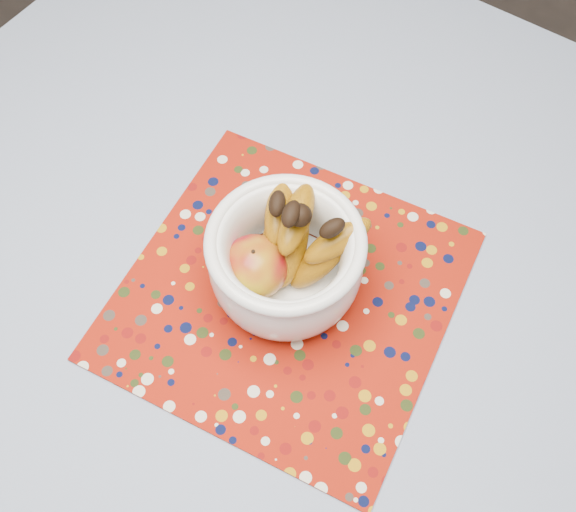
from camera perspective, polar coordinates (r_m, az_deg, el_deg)
The scene contains 4 objects.
table at distance 1.00m, azimuth -1.49°, elevation -3.96°, with size 1.20×1.20×0.75m.
tablecloth at distance 0.93m, azimuth -1.60°, elevation -1.82°, with size 1.32×1.32×0.01m, color slate.
placemat at distance 0.91m, azimuth -0.05°, elevation -3.23°, with size 0.42×0.42×0.00m, color maroon.
fruit_bowl at distance 0.85m, azimuth 0.05°, elevation 0.21°, with size 0.21×0.21×0.17m.
Camera 1 is at (0.26, -0.34, 1.58)m, focal length 42.00 mm.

